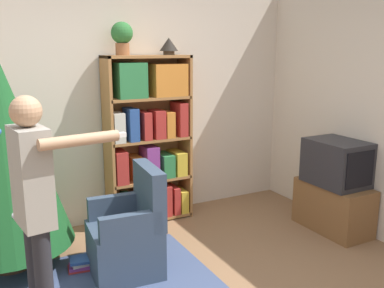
{
  "coord_description": "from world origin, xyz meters",
  "views": [
    {
      "loc": [
        -1.18,
        -2.35,
        1.88
      ],
      "look_at": [
        0.54,
        0.92,
        1.05
      ],
      "focal_mm": 40.0,
      "sensor_mm": 36.0,
      "label": 1
    }
  ],
  "objects_px": {
    "table_lamp": "(169,45)",
    "armchair": "(129,236)",
    "bookshelf": "(149,142)",
    "standing_person": "(35,203)",
    "christmas_tree": "(1,148)",
    "television": "(337,163)",
    "potted_plant": "(122,36)"
  },
  "relations": [
    {
      "from": "armchair",
      "to": "potted_plant",
      "type": "relative_size",
      "value": 2.8
    },
    {
      "from": "table_lamp",
      "to": "armchair",
      "type": "bearing_deg",
      "value": -130.39
    },
    {
      "from": "christmas_tree",
      "to": "potted_plant",
      "type": "distance_m",
      "value": 1.6
    },
    {
      "from": "armchair",
      "to": "table_lamp",
      "type": "relative_size",
      "value": 4.6
    },
    {
      "from": "christmas_tree",
      "to": "potted_plant",
      "type": "height_order",
      "value": "potted_plant"
    },
    {
      "from": "television",
      "to": "armchair",
      "type": "distance_m",
      "value": 2.24
    },
    {
      "from": "television",
      "to": "christmas_tree",
      "type": "xyz_separation_m",
      "value": [
        -3.08,
        0.74,
        0.34
      ]
    },
    {
      "from": "bookshelf",
      "to": "standing_person",
      "type": "height_order",
      "value": "bookshelf"
    },
    {
      "from": "bookshelf",
      "to": "armchair",
      "type": "height_order",
      "value": "bookshelf"
    },
    {
      "from": "armchair",
      "to": "potted_plant",
      "type": "height_order",
      "value": "potted_plant"
    },
    {
      "from": "armchair",
      "to": "christmas_tree",
      "type": "bearing_deg",
      "value": -118.34
    },
    {
      "from": "television",
      "to": "bookshelf",
      "type": "bearing_deg",
      "value": 144.0
    },
    {
      "from": "television",
      "to": "armchair",
      "type": "bearing_deg",
      "value": 175.62
    },
    {
      "from": "christmas_tree",
      "to": "table_lamp",
      "type": "distance_m",
      "value": 1.98
    },
    {
      "from": "television",
      "to": "armchair",
      "type": "height_order",
      "value": "television"
    },
    {
      "from": "standing_person",
      "to": "armchair",
      "type": "bearing_deg",
      "value": 118.53
    },
    {
      "from": "armchair",
      "to": "standing_person",
      "type": "xyz_separation_m",
      "value": [
        -0.79,
        -0.59,
        0.64
      ]
    },
    {
      "from": "bookshelf",
      "to": "christmas_tree",
      "type": "height_order",
      "value": "christmas_tree"
    },
    {
      "from": "potted_plant",
      "to": "table_lamp",
      "type": "height_order",
      "value": "potted_plant"
    },
    {
      "from": "table_lamp",
      "to": "christmas_tree",
      "type": "bearing_deg",
      "value": -166.17
    },
    {
      "from": "bookshelf",
      "to": "potted_plant",
      "type": "xyz_separation_m",
      "value": [
        -0.26,
        0.01,
        1.11
      ]
    },
    {
      "from": "bookshelf",
      "to": "armchair",
      "type": "xyz_separation_m",
      "value": [
        -0.6,
        -0.99,
        -0.57
      ]
    },
    {
      "from": "bookshelf",
      "to": "armchair",
      "type": "bearing_deg",
      "value": -121.32
    },
    {
      "from": "potted_plant",
      "to": "standing_person",
      "type": "bearing_deg",
      "value": -125.41
    },
    {
      "from": "armchair",
      "to": "standing_person",
      "type": "distance_m",
      "value": 1.17
    },
    {
      "from": "potted_plant",
      "to": "table_lamp",
      "type": "bearing_deg",
      "value": 0.0
    },
    {
      "from": "bookshelf",
      "to": "armchair",
      "type": "relative_size",
      "value": 1.97
    },
    {
      "from": "christmas_tree",
      "to": "armchair",
      "type": "distance_m",
      "value": 1.3
    },
    {
      "from": "bookshelf",
      "to": "potted_plant",
      "type": "distance_m",
      "value": 1.14
    },
    {
      "from": "armchair",
      "to": "table_lamp",
      "type": "bearing_deg",
      "value": 143.92
    },
    {
      "from": "christmas_tree",
      "to": "armchair",
      "type": "bearing_deg",
      "value": -32.65
    },
    {
      "from": "standing_person",
      "to": "potted_plant",
      "type": "bearing_deg",
      "value": 136.56
    }
  ]
}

